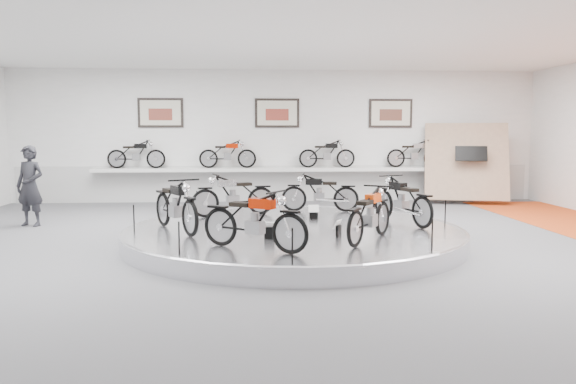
{
  "coord_description": "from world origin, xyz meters",
  "views": [
    {
      "loc": [
        -0.81,
        -10.21,
        2.09
      ],
      "look_at": [
        -0.09,
        0.6,
        0.95
      ],
      "focal_mm": 35.0,
      "sensor_mm": 36.0,
      "label": 1
    }
  ],
  "objects": [
    {
      "name": "bike_d",
      "position": [
        -2.19,
        0.08,
        0.8
      ],
      "size": [
        1.33,
        1.76,
        0.99
      ],
      "primitive_type": null,
      "rotation": [
        0.0,
        0.0,
        5.21
      ],
      "color": "black",
      "rests_on": "display_platform"
    },
    {
      "name": "shelf_bike_b",
      "position": [
        -1.5,
        6.7,
        1.42
      ],
      "size": [
        1.22,
        0.43,
        0.73
      ],
      "primitive_type": null,
      "color": "#9C1700",
      "rests_on": "shelf"
    },
    {
      "name": "poster_right",
      "position": [
        3.5,
        6.96,
        2.7
      ],
      "size": [
        1.35,
        0.06,
        0.88
      ],
      "primitive_type": "cube",
      "color": "beige",
      "rests_on": "wall_back"
    },
    {
      "name": "poster_center",
      "position": [
        0.0,
        6.96,
        2.7
      ],
      "size": [
        1.35,
        0.06,
        0.88
      ],
      "primitive_type": "cube",
      "color": "beige",
      "rests_on": "wall_back"
    },
    {
      "name": "ceiling",
      "position": [
        0.0,
        0.0,
        4.0
      ],
      "size": [
        16.0,
        16.0,
        0.0
      ],
      "primitive_type": "plane",
      "rotation": [
        3.14,
        0.0,
        0.0
      ],
      "color": "white",
      "rests_on": "wall_back"
    },
    {
      "name": "display_platform",
      "position": [
        0.0,
        0.3,
        0.15
      ],
      "size": [
        6.4,
        6.4,
        0.3
      ],
      "primitive_type": "cylinder",
      "color": "silver",
      "rests_on": "floor"
    },
    {
      "name": "floor",
      "position": [
        0.0,
        0.0,
        0.0
      ],
      "size": [
        16.0,
        16.0,
        0.0
      ],
      "primitive_type": "plane",
      "color": "#525355",
      "rests_on": "ground"
    },
    {
      "name": "bike_f",
      "position": [
        1.16,
        -1.1,
        0.75
      ],
      "size": [
        1.3,
        1.59,
        0.91
      ],
      "primitive_type": null,
      "rotation": [
        0.0,
        0.0,
        7.27
      ],
      "color": "#D13E0C",
      "rests_on": "display_platform"
    },
    {
      "name": "bike_e",
      "position": [
        -0.77,
        -1.68,
        0.77
      ],
      "size": [
        1.64,
        1.34,
        0.94
      ],
      "primitive_type": null,
      "rotation": [
        0.0,
        0.0,
        5.71
      ],
      "color": "#9C1700",
      "rests_on": "display_platform"
    },
    {
      "name": "wall_front",
      "position": [
        0.0,
        -7.0,
        2.0
      ],
      "size": [
        16.0,
        0.0,
        16.0
      ],
      "primitive_type": "plane",
      "rotation": [
        -1.57,
        0.0,
        0.0
      ],
      "color": "white",
      "rests_on": "floor"
    },
    {
      "name": "shelf_bike_a",
      "position": [
        -4.2,
        6.7,
        1.42
      ],
      "size": [
        1.22,
        0.43,
        0.73
      ],
      "primitive_type": null,
      "color": "black",
      "rests_on": "shelf"
    },
    {
      "name": "display_panel",
      "position": [
        5.6,
        6.1,
        1.25
      ],
      "size": [
        2.56,
        1.52,
        2.3
      ],
      "primitive_type": "cube",
      "rotation": [
        -0.35,
        0.0,
        -0.26
      ],
      "color": "tan",
      "rests_on": "floor"
    },
    {
      "name": "visitor",
      "position": [
        -5.78,
        2.72,
        0.91
      ],
      "size": [
        0.77,
        0.62,
        1.82
      ],
      "primitive_type": "imported",
      "rotation": [
        0.0,
        0.0,
        -0.31
      ],
      "color": "black",
      "rests_on": "floor"
    },
    {
      "name": "bike_c",
      "position": [
        -1.19,
        1.92,
        0.76
      ],
      "size": [
        1.67,
        1.02,
        0.93
      ],
      "primitive_type": null,
      "rotation": [
        0.0,
        0.0,
        3.46
      ],
      "color": "#B6B8BC",
      "rests_on": "display_platform"
    },
    {
      "name": "bike_a",
      "position": [
        2.18,
        0.64,
        0.78
      ],
      "size": [
        1.1,
        1.72,
        0.95
      ],
      "primitive_type": null,
      "rotation": [
        0.0,
        0.0,
        1.93
      ],
      "color": "black",
      "rests_on": "display_platform"
    },
    {
      "name": "shelf_bike_d",
      "position": [
        4.2,
        6.7,
        1.42
      ],
      "size": [
        1.22,
        0.43,
        0.73
      ],
      "primitive_type": null,
      "color": "#B6B8BC",
      "rests_on": "shelf"
    },
    {
      "name": "poster_left",
      "position": [
        -3.5,
        6.96,
        2.7
      ],
      "size": [
        1.35,
        0.06,
        0.88
      ],
      "primitive_type": "cube",
      "color": "beige",
      "rests_on": "wall_back"
    },
    {
      "name": "dado_band",
      "position": [
        0.0,
        6.98,
        0.55
      ],
      "size": [
        15.68,
        0.04,
        1.1
      ],
      "primitive_type": "cube",
      "color": "#BCBCBA",
      "rests_on": "floor"
    },
    {
      "name": "wall_back",
      "position": [
        0.0,
        7.0,
        2.0
      ],
      "size": [
        16.0,
        0.0,
        16.0
      ],
      "primitive_type": "plane",
      "rotation": [
        1.57,
        0.0,
        0.0
      ],
      "color": "white",
      "rests_on": "floor"
    },
    {
      "name": "bike_b",
      "position": [
        0.76,
        2.46,
        0.74
      ],
      "size": [
        1.56,
        0.74,
        0.88
      ],
      "primitive_type": null,
      "rotation": [
        0.0,
        0.0,
        3.0
      ],
      "color": "black",
      "rests_on": "display_platform"
    },
    {
      "name": "shelf",
      "position": [
        0.0,
        6.7,
        1.0
      ],
      "size": [
        11.0,
        0.55,
        0.1
      ],
      "primitive_type": "cube",
      "color": "silver",
      "rests_on": "wall_back"
    },
    {
      "name": "platform_rim",
      "position": [
        0.0,
        0.3,
        0.27
      ],
      "size": [
        6.4,
        6.4,
        0.1
      ],
      "primitive_type": "torus",
      "color": "#B2B2BA",
      "rests_on": "display_platform"
    },
    {
      "name": "shelf_bike_c",
      "position": [
        1.5,
        6.7,
        1.42
      ],
      "size": [
        1.22,
        0.43,
        0.73
      ],
      "primitive_type": null,
      "color": "black",
      "rests_on": "shelf"
    }
  ]
}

